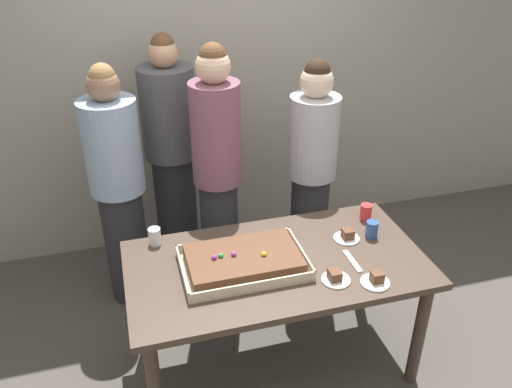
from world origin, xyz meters
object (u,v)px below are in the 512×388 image
person_striped_tie_right (118,188)px  plated_slice_far_left (376,280)px  plated_slice_near_left (335,277)px  plated_slice_near_right (347,236)px  drink_cup_nearest (155,236)px  person_green_shirt_behind (172,157)px  cake_server_utensil (352,261)px  drink_cup_middle (372,229)px  drink_cup_far_end (366,212)px  sheet_cake (243,261)px  person_serving_front (311,173)px  party_table (277,276)px  person_far_right_suit (217,175)px

person_striped_tie_right → plated_slice_far_left: bearing=11.5°
plated_slice_near_left → plated_slice_near_right: plated_slice_near_right is taller
plated_slice_near_right → drink_cup_nearest: size_ratio=1.50×
plated_slice_near_left → person_green_shirt_behind: 1.55m
plated_slice_near_right → cake_server_utensil: 0.22m
plated_slice_near_left → drink_cup_nearest: size_ratio=1.50×
drink_cup_middle → drink_cup_far_end: (0.05, 0.18, 0.00)m
person_striped_tie_right → drink_cup_far_end: bearing=32.7°
sheet_cake → person_serving_front: person_serving_front is taller
drink_cup_far_end → party_table: bearing=-158.0°
drink_cup_middle → person_serving_front: (-0.11, 0.68, 0.04)m
party_table → person_striped_tie_right: (-0.78, 0.89, 0.20)m
drink_cup_nearest → person_serving_front: bearing=20.5°
cake_server_utensil → person_green_shirt_behind: (-0.79, 1.29, 0.14)m
party_table → person_striped_tie_right: bearing=131.1°
plated_slice_far_left → person_far_right_suit: bearing=118.9°
drink_cup_middle → plated_slice_near_left: bearing=-139.0°
party_table → person_serving_front: (0.49, 0.76, 0.19)m
plated_slice_near_right → person_far_right_suit: 0.92m
drink_cup_middle → person_striped_tie_right: 1.60m
drink_cup_far_end → person_far_right_suit: (-0.81, 0.49, 0.13)m
drink_cup_far_end → person_striped_tie_right: size_ratio=0.06×
drink_cup_middle → party_table: bearing=-172.4°
drink_cup_middle → person_striped_tie_right: size_ratio=0.06×
drink_cup_far_end → cake_server_utensil: 0.46m
plated_slice_near_right → drink_cup_middle: drink_cup_middle is taller
person_green_shirt_behind → person_far_right_suit: 0.48m
cake_server_utensil → person_far_right_suit: bearing=122.5°
person_serving_front → plated_slice_near_left: bearing=27.4°
sheet_cake → plated_slice_far_left: sheet_cake is taller
sheet_cake → plated_slice_near_right: bearing=8.5°
plated_slice_far_left → drink_cup_middle: size_ratio=1.50×
plated_slice_near_right → person_striped_tie_right: 1.47m
drink_cup_nearest → person_far_right_suit: 0.62m
plated_slice_far_left → person_serving_front: (0.06, 1.07, 0.07)m
sheet_cake → person_serving_front: 1.02m
drink_cup_far_end → person_green_shirt_behind: size_ratio=0.06×
plated_slice_near_left → drink_cup_middle: drink_cup_middle is taller
plated_slice_near_left → drink_cup_nearest: bearing=145.5°
drink_cup_nearest → person_serving_front: 1.18m
sheet_cake → drink_cup_middle: sheet_cake is taller
person_green_shirt_behind → person_far_right_suit: size_ratio=0.99×
plated_slice_near_left → sheet_cake: bearing=151.1°
party_table → person_striped_tie_right: 1.20m
person_far_right_suit → plated_slice_near_left: bearing=24.0°
party_table → person_green_shirt_behind: person_green_shirt_behind is taller
drink_cup_far_end → person_serving_front: person_serving_front is taller
person_striped_tie_right → plated_slice_near_right: bearing=23.5°
plated_slice_near_right → plated_slice_far_left: (-0.03, -0.41, -0.00)m
person_striped_tie_right → plated_slice_near_left: bearing=8.5°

